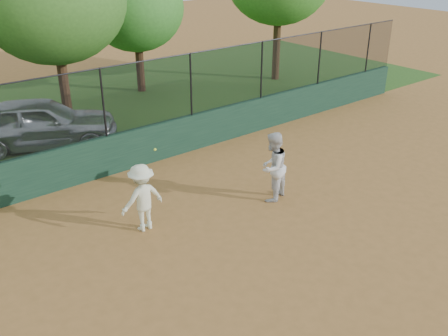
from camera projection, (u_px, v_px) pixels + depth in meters
ground at (258, 261)px, 10.92m from camera, size 80.00×80.00×0.00m
back_wall at (124, 151)px, 14.91m from camera, size 26.00×0.20×1.20m
grass_strip at (51, 118)px, 19.41m from camera, size 36.00×12.00×0.01m
parked_car at (41, 123)px, 16.46m from camera, size 5.27×3.91×1.67m
player_second at (273, 167)px, 13.07m from camera, size 1.11×0.98×1.89m
player_main at (142, 198)px, 11.76m from camera, size 1.10×0.65×2.12m
fence_assembly at (118, 99)px, 14.20m from camera, size 26.00×0.06×2.00m
tree_3 at (136, 9)px, 21.23m from camera, size 4.20×3.82×5.43m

